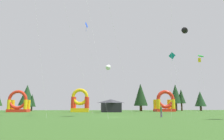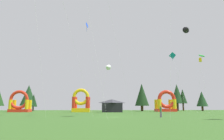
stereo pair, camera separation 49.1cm
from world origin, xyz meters
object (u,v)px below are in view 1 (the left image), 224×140
at_px(kite_blue_diamond, 86,26).
at_px(inflatable_yellow_castle, 165,104).
at_px(inflatable_blue_arch, 80,103).
at_px(kite_white_delta, 107,67).
at_px(inflatable_orange_dome, 18,104).
at_px(person_midfield, 161,110).
at_px(kite_green_parafoil, 201,56).
at_px(kite_yellow_box, 199,60).
at_px(kite_black_delta, 186,29).
at_px(festival_tent, 111,106).
at_px(kite_teal_diamond, 172,56).

height_order(kite_blue_diamond, inflatable_yellow_castle, kite_blue_diamond).
distance_m(kite_blue_diamond, inflatable_blue_arch, 23.00).
distance_m(kite_white_delta, inflatable_orange_dome, 32.73).
bearing_deg(person_midfield, inflatable_yellow_castle, -70.34).
height_order(kite_green_parafoil, person_midfield, kite_green_parafoil).
bearing_deg(kite_yellow_box, kite_white_delta, -172.80).
bearing_deg(kite_white_delta, inflatable_orange_dome, 141.74).
relative_size(inflatable_orange_dome, inflatable_blue_arch, 0.92).
bearing_deg(kite_yellow_box, kite_black_delta, 76.25).
relative_size(kite_yellow_box, inflatable_blue_arch, 1.88).
relative_size(inflatable_blue_arch, festival_tent, 1.18).
bearing_deg(festival_tent, kite_white_delta, -96.13).
bearing_deg(inflatable_yellow_castle, festival_tent, -163.11).
relative_size(kite_teal_diamond, kite_yellow_box, 1.03).
relative_size(kite_white_delta, festival_tent, 1.84).
bearing_deg(inflatable_orange_dome, kite_teal_diamond, -26.28).
height_order(kite_green_parafoil, inflatable_orange_dome, kite_green_parafoil).
height_order(kite_white_delta, kite_blue_diamond, kite_blue_diamond).
height_order(person_midfield, inflatable_orange_dome, inflatable_orange_dome).
bearing_deg(kite_green_parafoil, person_midfield, -130.72).
height_order(kite_yellow_box, person_midfield, kite_yellow_box).
bearing_deg(person_midfield, kite_white_delta, -16.38).
distance_m(person_midfield, inflatable_yellow_castle, 36.30).
distance_m(kite_teal_diamond, kite_green_parafoil, 13.62).
distance_m(kite_green_parafoil, inflatable_blue_arch, 35.98).
height_order(inflatable_blue_arch, inflatable_yellow_castle, inflatable_blue_arch).
bearing_deg(kite_white_delta, kite_black_delta, 34.58).
relative_size(kite_blue_diamond, inflatable_blue_arch, 3.25).
relative_size(kite_white_delta, kite_blue_diamond, 0.48).
xyz_separation_m(person_midfield, festival_tent, (-6.12, 29.12, 0.78)).
bearing_deg(person_midfield, kite_black_delta, -83.11).
distance_m(kite_black_delta, inflatable_yellow_castle, 24.40).
distance_m(person_midfield, inflatable_orange_dome, 45.24).
relative_size(kite_green_parafoil, kite_yellow_box, 1.18).
relative_size(kite_blue_diamond, kite_black_delta, 0.83).
height_order(kite_yellow_box, inflatable_yellow_castle, kite_yellow_box).
bearing_deg(kite_green_parafoil, kite_yellow_box, -119.78).
relative_size(kite_white_delta, kite_green_parafoil, 0.70).
bearing_deg(kite_teal_diamond, kite_green_parafoil, 37.86).
distance_m(kite_yellow_box, kite_black_delta, 20.03).
height_order(kite_teal_diamond, kite_green_parafoil, kite_green_parafoil).
xyz_separation_m(inflatable_orange_dome, inflatable_yellow_castle, (44.42, 3.53, 0.20)).
height_order(kite_blue_diamond, kite_yellow_box, kite_blue_diamond).
xyz_separation_m(inflatable_yellow_castle, festival_tent, (-17.52, -5.32, -0.59)).
xyz_separation_m(kite_white_delta, kite_black_delta, (25.32, 17.45, 15.42)).
relative_size(kite_black_delta, festival_tent, 4.58).
distance_m(kite_teal_diamond, inflatable_yellow_castle, 25.59).
bearing_deg(kite_black_delta, kite_teal_diamond, -122.41).
relative_size(kite_green_parafoil, festival_tent, 2.62).
distance_m(kite_blue_diamond, person_midfield, 29.73).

